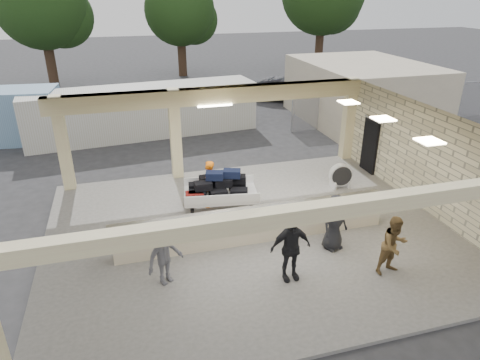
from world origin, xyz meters
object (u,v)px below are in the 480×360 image
object	(u,v)px
luggage_cart	(219,190)
passenger_c	(165,255)
car_dark	(283,90)
passenger_b	(290,248)
car_white_b	(347,95)
car_white_a	(325,97)
container_white	(144,111)
baggage_handler	(209,184)
passenger_d	(335,222)
baggage_counter	(255,225)
passenger_a	(394,245)
drum_fan	(341,175)

from	to	relation	value
luggage_cart	passenger_c	xyz separation A→B (m)	(-2.14, -3.36, 0.05)
car_dark	luggage_cart	bearing A→B (deg)	-177.27
passenger_b	car_white_b	world-z (taller)	passenger_b
car_white_a	car_dark	xyz separation A→B (m)	(-1.96, 2.24, 0.09)
passenger_c	passenger_b	bearing A→B (deg)	-43.74
luggage_cart	container_white	xyz separation A→B (m)	(-1.69, 9.13, 0.37)
car_white_b	container_white	bearing A→B (deg)	110.83
baggage_handler	car_white_a	distance (m)	14.88
passenger_c	car_white_a	distance (m)	18.98
passenger_d	container_white	xyz separation A→B (m)	(-4.29, 12.19, 0.29)
baggage_counter	passenger_a	size ratio (longest dim) A/B	5.09
passenger_a	passenger_b	world-z (taller)	passenger_b
baggage_handler	car_dark	bearing A→B (deg)	-178.43
baggage_counter	drum_fan	world-z (taller)	baggage_counter
passenger_c	container_white	xyz separation A→B (m)	(0.45, 12.49, 0.32)
car_dark	car_white_a	bearing A→B (deg)	-107.52
passenger_d	container_white	world-z (taller)	container_white
car_white_b	container_white	world-z (taller)	container_white
drum_fan	passenger_d	size ratio (longest dim) A/B	0.56
car_dark	passenger_a	bearing A→B (deg)	-161.05
passenger_d	car_white_a	bearing A→B (deg)	47.24
luggage_cart	car_white_b	bearing A→B (deg)	55.38
baggage_handler	container_white	bearing A→B (deg)	-138.95
drum_fan	passenger_a	world-z (taller)	passenger_a
passenger_c	car_white_b	xyz separation A→B (m)	(13.24, 15.06, -0.23)
baggage_handler	container_white	xyz separation A→B (m)	(-1.44, 8.74, 0.30)
passenger_a	passenger_d	size ratio (longest dim) A/B	0.98
car_white_a	car_white_b	world-z (taller)	car_white_b
passenger_b	car_dark	world-z (taller)	passenger_b
baggage_counter	car_white_a	world-z (taller)	car_white_a
passenger_b	drum_fan	bearing A→B (deg)	48.58
passenger_b	passenger_c	bearing A→B (deg)	166.21
car_white_b	baggage_handler	bearing A→B (deg)	144.36
baggage_counter	passenger_d	size ratio (longest dim) A/B	4.97
baggage_counter	passenger_b	distance (m)	2.05
passenger_a	container_white	size ratio (longest dim) A/B	0.14
baggage_handler	container_white	size ratio (longest dim) A/B	0.14
passenger_d	car_dark	bearing A→B (deg)	56.14
car_white_a	container_white	distance (m)	11.50
passenger_a	passenger_d	distance (m)	1.71
passenger_a	car_white_b	size ratio (longest dim) A/B	0.38
car_white_b	car_dark	size ratio (longest dim) A/B	0.98
drum_fan	container_white	bearing A→B (deg)	135.15
container_white	passenger_d	bearing A→B (deg)	-76.40
car_dark	container_white	distance (m)	10.40
car_dark	container_white	size ratio (longest dim) A/B	0.39
baggage_counter	passenger_b	xyz separation A→B (m)	(0.30, -1.98, 0.41)
drum_fan	car_white_b	xyz separation A→B (m)	(6.38, 11.17, 0.09)
drum_fan	container_white	size ratio (longest dim) A/B	0.08
baggage_handler	passenger_b	xyz separation A→B (m)	(1.14, -4.42, 0.09)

